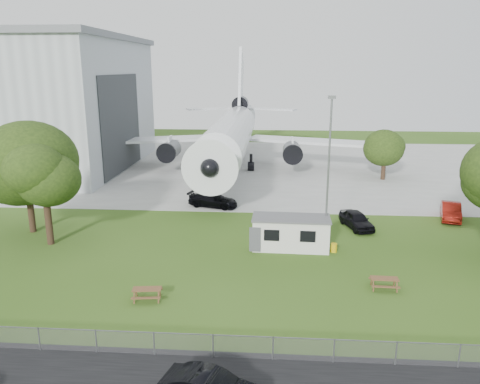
# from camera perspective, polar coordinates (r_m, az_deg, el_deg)

# --- Properties ---
(ground) EXTENTS (160.00, 160.00, 0.00)m
(ground) POSITION_cam_1_polar(r_m,az_deg,el_deg) (33.38, -2.94, -10.18)
(ground) COLOR #476923
(concrete_apron) EXTENTS (120.00, 46.00, 0.03)m
(concrete_apron) POSITION_cam_1_polar(r_m,az_deg,el_deg) (69.55, 0.81, 3.19)
(concrete_apron) COLOR #B7B7B2
(concrete_apron) RESTS_ON ground
(airliner) EXTENTS (46.36, 47.73, 17.69)m
(airliner) POSITION_cam_1_polar(r_m,az_deg,el_deg) (66.70, -1.01, 7.26)
(airliner) COLOR white
(airliner) RESTS_ON ground
(site_cabin) EXTENTS (6.79, 2.89, 2.62)m
(site_cabin) POSITION_cam_1_polar(r_m,az_deg,el_deg) (37.92, 6.23, -4.95)
(site_cabin) COLOR silver
(site_cabin) RESTS_ON ground
(picnic_west) EXTENTS (1.96, 1.70, 0.76)m
(picnic_west) POSITION_cam_1_polar(r_m,az_deg,el_deg) (30.80, -11.21, -12.73)
(picnic_west) COLOR brown
(picnic_west) RESTS_ON ground
(picnic_east) EXTENTS (1.85, 1.56, 0.76)m
(picnic_east) POSITION_cam_1_polar(r_m,az_deg,el_deg) (32.98, 17.10, -11.18)
(picnic_east) COLOR brown
(picnic_east) RESTS_ON ground
(fence) EXTENTS (58.00, 0.04, 1.30)m
(fence) POSITION_cam_1_polar(r_m,az_deg,el_deg) (25.18, -5.67, -19.33)
(fence) COLOR gray
(fence) RESTS_ON ground
(lamp_mast) EXTENTS (0.16, 0.16, 12.00)m
(lamp_mast) POSITION_cam_1_polar(r_m,az_deg,el_deg) (37.36, 10.70, 2.06)
(lamp_mast) COLOR slate
(lamp_mast) RESTS_ON ground
(tree_west_big) EXTENTS (8.53, 8.53, 10.22)m
(tree_west_big) POSITION_cam_1_polar(r_m,az_deg,el_deg) (44.26, -24.68, 2.87)
(tree_west_big) COLOR #382619
(tree_west_big) RESTS_ON ground
(tree_west_small) EXTENTS (5.81, 5.81, 8.78)m
(tree_west_small) POSITION_cam_1_polar(r_m,az_deg,el_deg) (40.48, -22.84, 1.91)
(tree_west_small) COLOR #382619
(tree_west_small) RESTS_ON ground
(tree_far_apron) EXTENTS (5.26, 5.26, 6.85)m
(tree_far_apron) POSITION_cam_1_polar(r_m,az_deg,el_deg) (63.07, 17.27, 5.17)
(tree_far_apron) COLOR #382619
(tree_far_apron) RESTS_ON ground
(car_ne_hatch) EXTENTS (3.04, 4.88, 1.55)m
(car_ne_hatch) POSITION_cam_1_polar(r_m,az_deg,el_deg) (43.78, 14.01, -3.33)
(car_ne_hatch) COLOR black
(car_ne_hatch) RESTS_ON ground
(car_ne_sedan) EXTENTS (2.97, 5.13, 1.60)m
(car_ne_sedan) POSITION_cam_1_polar(r_m,az_deg,el_deg) (49.24, 24.31, -2.17)
(car_ne_sedan) COLOR maroon
(car_ne_sedan) RESTS_ON ground
(car_apron_van) EXTENTS (5.59, 3.38, 1.51)m
(car_apron_van) POSITION_cam_1_polar(r_m,az_deg,el_deg) (48.99, -3.32, -0.97)
(car_apron_van) COLOR black
(car_apron_van) RESTS_ON ground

